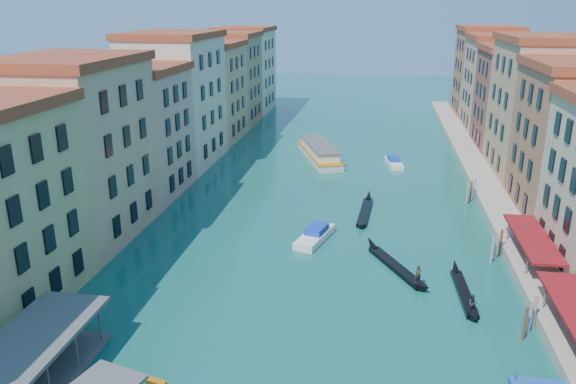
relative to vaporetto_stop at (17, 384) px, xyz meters
name	(u,v)px	position (x,y,z in m)	size (l,w,h in m)	color
left_bank_palazzos	(161,111)	(-10.00, 52.68, 8.27)	(12.80, 128.40, 21.00)	beige
right_bank_palazzos	(552,122)	(46.00, 53.00, 8.31)	(12.80, 128.40, 21.00)	#A1533C
quay	(484,184)	(38.00, 53.00, -0.94)	(4.00, 140.00, 1.00)	#AFA08D
vaporetto_stop	(17,384)	(0.00, 0.00, 0.00)	(5.40, 16.40, 3.65)	#59595C
mooring_poles_right	(521,302)	(35.10, 16.80, -0.14)	(1.44, 54.24, 3.20)	brown
vaporetto_far	(319,152)	(12.86, 64.90, -0.25)	(9.65, 18.04, 2.63)	silver
gondola_fore	(396,265)	(24.91, 24.02, -1.03)	(6.77, 11.19, 2.45)	black
gondola_right	(464,292)	(30.89, 19.39, -1.02)	(1.46, 11.14, 2.22)	black
gondola_far	(365,211)	(21.41, 39.36, -1.07)	(1.77, 12.63, 1.79)	black
motorboat_mid	(315,235)	(16.15, 30.03, -0.86)	(4.08, 7.51, 1.49)	white
motorboat_far	(394,162)	(25.37, 62.57, -0.92)	(3.14, 6.68, 1.33)	white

